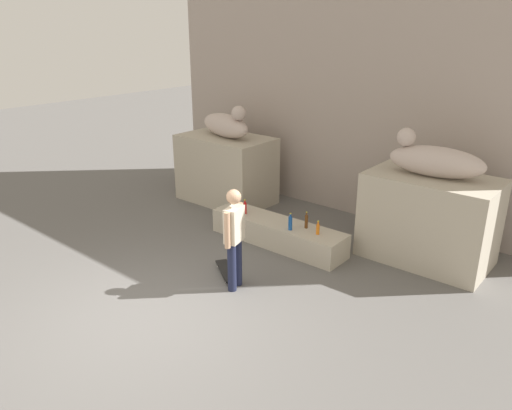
# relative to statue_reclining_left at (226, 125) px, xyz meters

# --- Properties ---
(ground_plane) EXTENTS (40.00, 40.00, 0.00)m
(ground_plane) POSITION_rel_statue_reclining_left_xyz_m (2.40, -4.46, -1.84)
(ground_plane) COLOR #605E5B
(facade_wall) EXTENTS (9.52, 0.60, 5.91)m
(facade_wall) POSITION_rel_statue_reclining_left_xyz_m (2.40, 1.47, 1.11)
(facade_wall) COLOR #AC9D93
(facade_wall) RESTS_ON ground_plane
(pedestal_left) EXTENTS (2.17, 1.33, 1.56)m
(pedestal_left) POSITION_rel_statue_reclining_left_xyz_m (-0.04, 0.01, -1.06)
(pedestal_left) COLOR #B7AD99
(pedestal_left) RESTS_ON ground_plane
(pedestal_right) EXTENTS (2.17, 1.33, 1.56)m
(pedestal_right) POSITION_rel_statue_reclining_left_xyz_m (4.84, 0.01, -1.06)
(pedestal_right) COLOR #B7AD99
(pedestal_right) RESTS_ON ground_plane
(statue_reclining_left) EXTENTS (1.69, 0.92, 0.78)m
(statue_reclining_left) POSITION_rel_statue_reclining_left_xyz_m (0.00, 0.00, 0.00)
(statue_reclining_left) COLOR beige
(statue_reclining_left) RESTS_ON pedestal_left
(statue_reclining_right) EXTENTS (1.65, 0.72, 0.78)m
(statue_reclining_right) POSITION_rel_statue_reclining_left_xyz_m (4.80, 0.00, 0.00)
(statue_reclining_right) COLOR beige
(statue_reclining_right) RESTS_ON pedestal_right
(ledge_block) EXTENTS (2.80, 0.68, 0.47)m
(ledge_block) POSITION_rel_statue_reclining_left_xyz_m (2.40, -1.18, -1.61)
(ledge_block) COLOR #B7AD99
(ledge_block) RESTS_ON ground_plane
(skater) EXTENTS (0.28, 0.53, 1.67)m
(skater) POSITION_rel_statue_reclining_left_xyz_m (2.89, -2.94, -0.92)
(skater) COLOR #1E233F
(skater) RESTS_ON ground_plane
(skateboard) EXTENTS (0.78, 0.61, 0.08)m
(skateboard) POSITION_rel_statue_reclining_left_xyz_m (2.48, -2.71, -1.78)
(skateboard) COLOR black
(skateboard) RESTS_ON ground_plane
(bottle_red) EXTENTS (0.07, 0.07, 0.29)m
(bottle_red) POSITION_rel_statue_reclining_left_xyz_m (1.66, -1.27, -1.26)
(bottle_red) COLOR red
(bottle_red) RESTS_ON ledge_block
(bottle_orange) EXTENTS (0.06, 0.06, 0.26)m
(bottle_orange) POSITION_rel_statue_reclining_left_xyz_m (3.32, -1.20, -1.27)
(bottle_orange) COLOR orange
(bottle_orange) RESTS_ON ledge_block
(bottle_brown) EXTENTS (0.06, 0.06, 0.32)m
(bottle_brown) POSITION_rel_statue_reclining_left_xyz_m (3.00, -1.10, -1.24)
(bottle_brown) COLOR #593314
(bottle_brown) RESTS_ON ledge_block
(bottle_blue) EXTENTS (0.07, 0.07, 0.32)m
(bottle_blue) POSITION_rel_statue_reclining_left_xyz_m (2.82, -1.35, -1.24)
(bottle_blue) COLOR #194C99
(bottle_blue) RESTS_ON ledge_block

